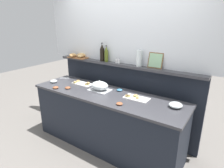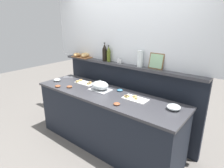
{
  "view_description": "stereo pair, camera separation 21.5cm",
  "coord_description": "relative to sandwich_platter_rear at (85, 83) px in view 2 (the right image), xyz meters",
  "views": [
    {
      "loc": [
        1.6,
        -2.18,
        1.99
      ],
      "look_at": [
        0.05,
        0.1,
        1.05
      ],
      "focal_mm": 30.59,
      "sensor_mm": 36.0,
      "label": 1
    },
    {
      "loc": [
        1.77,
        -2.05,
        1.99
      ],
      "look_at": [
        0.05,
        0.1,
        1.05
      ],
      "focal_mm": 30.59,
      "sensor_mm": 36.0,
      "label": 2
    }
  ],
  "objects": [
    {
      "name": "salt_shaker",
      "position": [
        0.49,
        0.32,
        0.41
      ],
      "size": [
        0.03,
        0.03,
        0.09
      ],
      "color": "white",
      "rests_on": "back_ledge_unit"
    },
    {
      "name": "condiment_bowl_cream",
      "position": [
        -0.21,
        -0.41,
        0.01
      ],
      "size": [
        0.09,
        0.09,
        0.03
      ],
      "primitive_type": "ellipsoid",
      "color": "brown",
      "rests_on": "buffet_counter"
    },
    {
      "name": "glass_bowl_medium",
      "position": [
        1.62,
        -0.03,
        0.02
      ],
      "size": [
        0.17,
        0.17,
        0.07
      ],
      "color": "silver",
      "rests_on": "buffet_counter"
    },
    {
      "name": "sandwich_platter_front",
      "position": [
        1.05,
        -0.05,
        -0.0
      ],
      "size": [
        0.36,
        0.19,
        0.04
      ],
      "color": "white",
      "rests_on": "buffet_counter"
    },
    {
      "name": "bread_basket",
      "position": [
        -0.36,
        0.31,
        0.4
      ],
      "size": [
        0.4,
        0.33,
        0.08
      ],
      "color": "brown",
      "rests_on": "back_ledge_unit"
    },
    {
      "name": "buffet_counter",
      "position": [
        0.59,
        -0.14,
        -0.47
      ],
      "size": [
        2.47,
        0.72,
        0.91
      ],
      "color": "black",
      "rests_on": "ground_plane"
    },
    {
      "name": "upper_wall_panel",
      "position": [
        0.59,
        0.42,
        1.02
      ],
      "size": [
        3.25,
        0.08,
        1.31
      ],
      "primitive_type": "cube",
      "color": "silver",
      "rests_on": "back_ledge_unit"
    },
    {
      "name": "condiment_bowl_red",
      "position": [
        0.71,
        0.07,
        0.01
      ],
      "size": [
        0.09,
        0.09,
        0.03
      ],
      "primitive_type": "ellipsoid",
      "color": "teal",
      "rests_on": "buffet_counter"
    },
    {
      "name": "wine_bottle_dark",
      "position": [
        0.19,
        0.32,
        0.51
      ],
      "size": [
        0.08,
        0.08,
        0.32
      ],
      "color": "black",
      "rests_on": "back_ledge_unit"
    },
    {
      "name": "back_ledge_unit",
      "position": [
        0.59,
        0.4,
        -0.25
      ],
      "size": [
        2.65,
        0.22,
        1.29
      ],
      "color": "black",
      "rests_on": "ground_plane"
    },
    {
      "name": "serving_cloche",
      "position": [
        0.44,
        -0.08,
        0.06
      ],
      "size": [
        0.34,
        0.24,
        0.17
      ],
      "color": "#B7BABF",
      "rests_on": "buffet_counter"
    },
    {
      "name": "olive_oil_bottle",
      "position": [
        0.28,
        0.33,
        0.49
      ],
      "size": [
        0.06,
        0.06,
        0.28
      ],
      "color": "#56661E",
      "rests_on": "back_ledge_unit"
    },
    {
      "name": "condiment_bowl_teal",
      "position": [
        0.98,
        -0.36,
        0.0
      ],
      "size": [
        0.09,
        0.09,
        0.03
      ],
      "primitive_type": "ellipsoid",
      "color": "brown",
      "rests_on": "buffet_counter"
    },
    {
      "name": "glass_bowl_large",
      "position": [
        -0.49,
        -0.23,
        0.01
      ],
      "size": [
        0.12,
        0.12,
        0.05
      ],
      "color": "silver",
      "rests_on": "buffet_counter"
    },
    {
      "name": "water_carafe",
      "position": [
        0.9,
        0.32,
        0.49
      ],
      "size": [
        0.09,
        0.09,
        0.25
      ],
      "primitive_type": "cylinder",
      "color": "silver",
      "rests_on": "back_ledge_unit"
    },
    {
      "name": "framed_picture",
      "position": [
        1.15,
        0.36,
        0.48
      ],
      "size": [
        0.23,
        0.06,
        0.23
      ],
      "color": "brown",
      "rests_on": "back_ledge_unit"
    },
    {
      "name": "ground_plane",
      "position": [
        0.59,
        0.46,
        -0.93
      ],
      "size": [
        12.0,
        12.0,
        0.0
      ],
      "primitive_type": "plane",
      "color": "slate"
    },
    {
      "name": "pepper_shaker",
      "position": [
        0.53,
        0.32,
        0.41
      ],
      "size": [
        0.03,
        0.03,
        0.09
      ],
      "color": "white",
      "rests_on": "back_ledge_unit"
    },
    {
      "name": "condiment_bowl_dark",
      "position": [
        -0.04,
        -0.31,
        0.01
      ],
      "size": [
        0.09,
        0.09,
        0.03
      ],
      "primitive_type": "ellipsoid",
      "color": "brown",
      "rests_on": "buffet_counter"
    },
    {
      "name": "sandwich_platter_rear",
      "position": [
        0.0,
        0.0,
        0.0
      ],
      "size": [
        0.37,
        0.18,
        0.04
      ],
      "color": "white",
      "rests_on": "buffet_counter"
    },
    {
      "name": "serving_tongs",
      "position": [
        -0.51,
        0.05,
        -0.01
      ],
      "size": [
        0.17,
        0.14,
        0.01
      ],
      "color": "#B7BABF",
      "rests_on": "buffet_counter"
    }
  ]
}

